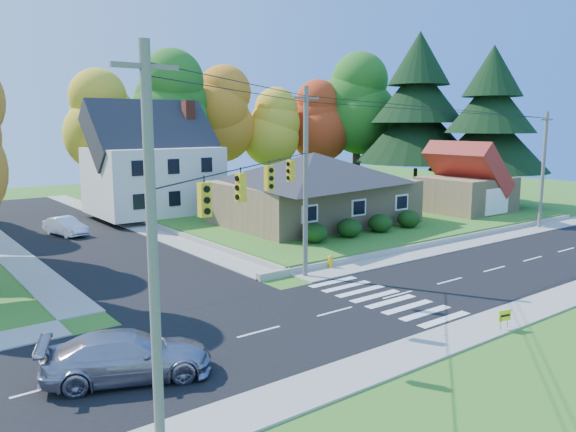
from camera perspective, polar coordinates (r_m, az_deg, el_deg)
name	(u,v)px	position (r m, az deg, el deg)	size (l,w,h in m)	color
ground	(397,295)	(27.60, 11.06, -7.91)	(120.00, 120.00, 0.00)	#3D7923
road_main	(397,295)	(27.59, 11.06, -7.89)	(90.00, 8.00, 0.02)	black
road_cross	(67,231)	(45.77, -21.52, -1.46)	(8.00, 44.00, 0.02)	black
sidewalk_north	(329,272)	(31.00, 4.16, -5.74)	(90.00, 2.00, 0.08)	#9C9A90
sidewalk_south	(490,324)	(24.72, 19.83, -10.28)	(90.00, 2.00, 0.08)	#9C9A90
lawn	(321,211)	(51.14, 3.36, 0.54)	(30.00, 30.00, 0.50)	#3D7923
ranch_house	(314,186)	(43.75, 2.64, 3.03)	(14.60, 10.60, 5.40)	tan
colonial_house	(154,165)	(49.73, -13.50, 5.07)	(10.40, 8.40, 9.60)	silver
garage	(467,185)	(51.37, 17.71, 3.07)	(7.30, 6.30, 4.60)	tan
hedge_row	(365,225)	(39.18, 7.83, -0.95)	(10.70, 1.70, 1.27)	#163A10
traffic_infrastructure	(378,186)	(27.34, 9.08, 3.03)	(38.10, 10.66, 10.00)	#666059
tree_lot_0	(104,121)	(54.46, -18.22, 9.14)	(6.72, 6.72, 12.51)	#3F2A19
tree_lot_1	(169,107)	(55.81, -12.01, 10.74)	(7.84, 7.84, 14.60)	#3F2A19
tree_lot_2	(218,115)	(59.46, -7.09, 10.15)	(7.28, 7.28, 13.56)	#3F2A19
tree_lot_3	(271,127)	(61.86, -1.71, 8.98)	(6.16, 6.16, 11.47)	#3F2A19
tree_lot_4	(319,121)	(64.74, 3.20, 9.57)	(6.72, 6.72, 12.51)	#3F2A19
tree_lot_5	(357,104)	(65.96, 7.07, 11.21)	(8.40, 8.40, 15.64)	#3F2A19
conifer_east_a	(418,111)	(61.20, 13.04, 10.36)	(12.80, 12.80, 16.96)	#3F2A19
conifer_east_b	(490,121)	(57.18, 19.86, 9.02)	(11.20, 11.20, 14.84)	#3F2A19
silver_sedan	(128,356)	(19.17, -15.98, -13.49)	(2.16, 5.31, 1.54)	#9B99B0
white_car	(66,226)	(44.06, -21.67, -0.98)	(1.41, 4.05, 1.33)	silver
fire_hydrant	(331,262)	(31.86, 4.34, -4.71)	(0.44, 0.34, 0.77)	gold
yard_sign	(505,316)	(24.16, 21.16, -9.45)	(0.65, 0.16, 0.82)	black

